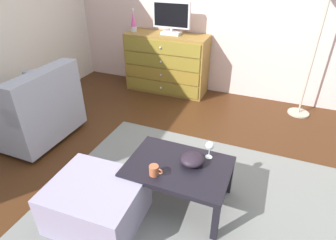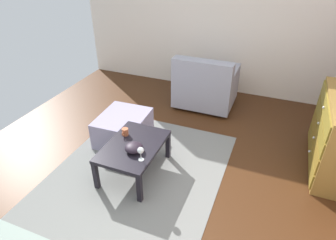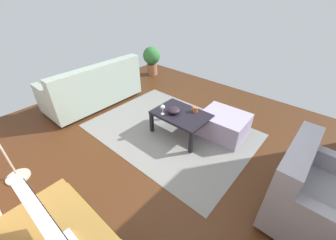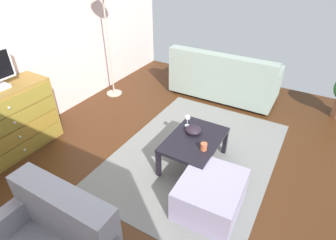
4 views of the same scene
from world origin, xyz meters
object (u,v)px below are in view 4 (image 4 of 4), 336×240
object	(u,v)px
dresser	(5,124)
wine_glass	(187,118)
bowl_decorative	(193,130)
standing_lamp	(103,2)
mug	(204,146)
ottoman	(210,194)
coffee_table	(194,142)
couch_large	(223,79)

from	to	relation	value
dresser	wine_glass	xyz separation A→B (m)	(1.19, -1.94, 0.06)
bowl_decorative	standing_lamp	distance (m)	2.50
mug	ottoman	world-z (taller)	mug
dresser	ottoman	bearing A→B (deg)	-79.95
dresser	bowl_decorative	distance (m)	2.34
dresser	mug	distance (m)	2.47
coffee_table	mug	xyz separation A→B (m)	(-0.14, -0.18, 0.09)
mug	standing_lamp	bearing A→B (deg)	63.47
dresser	bowl_decorative	world-z (taller)	dresser
wine_glass	standing_lamp	xyz separation A→B (m)	(0.79, 1.89, 1.08)
couch_large	coffee_table	bearing A→B (deg)	-169.97
standing_lamp	ottoman	bearing A→B (deg)	-121.02
mug	ottoman	distance (m)	0.53
dresser	mug	size ratio (longest dim) A/B	10.85
couch_large	standing_lamp	xyz separation A→B (m)	(-0.91, 1.76, 1.26)
standing_lamp	mug	bearing A→B (deg)	-116.53
bowl_decorative	standing_lamp	xyz separation A→B (m)	(0.90, 2.03, 1.16)
coffee_table	wine_glass	bearing A→B (deg)	44.49
wine_glass	standing_lamp	bearing A→B (deg)	67.26
couch_large	ottoman	xyz separation A→B (m)	(-2.44, -0.78, -0.15)
wine_glass	standing_lamp	distance (m)	2.32
coffee_table	ottoman	world-z (taller)	coffee_table
bowl_decorative	ottoman	world-z (taller)	bowl_decorative
coffee_table	standing_lamp	bearing A→B (deg)	64.54
wine_glass	standing_lamp	world-z (taller)	standing_lamp
dresser	ottoman	distance (m)	2.63
dresser	mug	xyz separation A→B (m)	(0.85, -2.32, -0.01)
dresser	ottoman	world-z (taller)	dresser
mug	bowl_decorative	xyz separation A→B (m)	(0.23, 0.24, 0.00)
dresser	bowl_decorative	size ratio (longest dim) A/B	6.26
bowl_decorative	ottoman	distance (m)	0.84
coffee_table	standing_lamp	xyz separation A→B (m)	(1.00, 2.09, 1.25)
dresser	wine_glass	distance (m)	2.28
dresser	bowl_decorative	bearing A→B (deg)	-62.53
dresser	couch_large	bearing A→B (deg)	-31.93
bowl_decorative	ottoman	bearing A→B (deg)	-141.15
dresser	ottoman	xyz separation A→B (m)	(0.46, -2.58, -0.26)
ottoman	mug	bearing A→B (deg)	33.95
dresser	wine_glass	world-z (taller)	dresser
mug	ottoman	size ratio (longest dim) A/B	0.16
dresser	couch_large	world-z (taller)	dresser
wine_glass	mug	size ratio (longest dim) A/B	1.38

